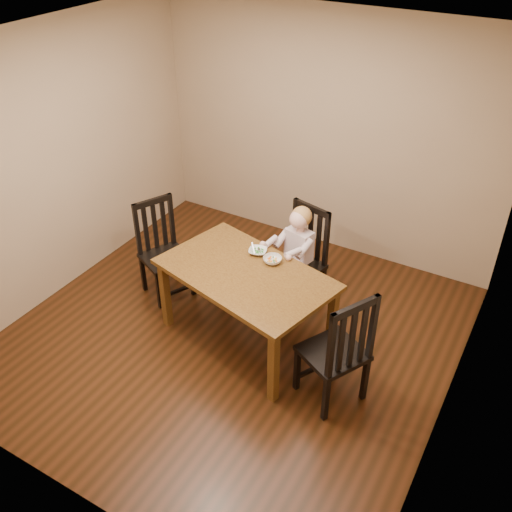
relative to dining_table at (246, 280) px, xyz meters
The scene contains 9 objects.
room 0.68m from the dining_table, 159.12° to the right, with size 4.01×4.01×2.71m.
dining_table is the anchor object (origin of this frame).
chair_child 0.81m from the dining_table, 77.23° to the left, with size 0.56×0.54×1.08m.
chair_left 1.17m from the dining_table, 168.70° to the left, with size 0.58×0.59×1.04m.
chair_right 1.08m from the dining_table, 15.02° to the right, with size 0.63×0.64×1.11m.
toddler 0.74m from the dining_table, 77.32° to the left, with size 0.35×0.44×0.60m, color silver, non-canonical shape.
bowl_peas 0.34m from the dining_table, 100.25° to the left, with size 0.17×0.17×0.04m, color silver.
bowl_veg 0.31m from the dining_table, 62.31° to the left, with size 0.17×0.17×0.05m, color silver.
fork 0.35m from the dining_table, 108.15° to the left, with size 0.10×0.11×0.05m.
Camera 1 is at (2.27, -3.47, 3.75)m, focal length 40.00 mm.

